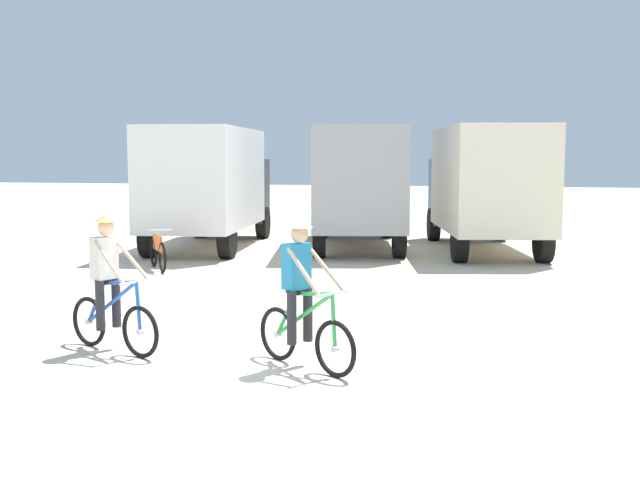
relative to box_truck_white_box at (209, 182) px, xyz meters
The scene contains 7 objects.
ground_plane 12.47m from the box_truck_white_box, 65.65° to the right, with size 120.00×120.00×0.00m, color beige.
box_truck_white_box is the anchor object (origin of this frame).
box_truck_grey_hauler 4.17m from the box_truck_white_box, 14.49° to the left, with size 3.66×7.08×3.35m.
box_truck_cream_rv 7.64m from the box_truck_white_box, ahead, with size 3.68×7.08×3.35m.
cyclist_orange_shirt 11.77m from the box_truck_white_box, 74.95° to the right, with size 1.61×0.80×1.82m.
cyclist_cowboy_hat 12.89m from the box_truck_white_box, 63.63° to the right, with size 1.46×1.02×1.82m.
bicycle_spare 4.56m from the box_truck_white_box, 84.52° to the right, with size 1.07×1.43×0.97m.
Camera 1 is at (2.95, -9.16, 2.56)m, focal length 43.16 mm.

